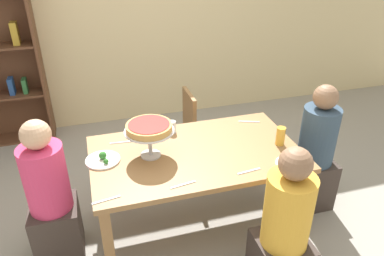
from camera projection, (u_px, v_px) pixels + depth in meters
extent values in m
plane|color=gray|center=(195.00, 225.00, 3.14)|extent=(12.00, 12.00, 0.00)
cube|color=beige|center=(141.00, 6.00, 4.32)|extent=(8.00, 0.12, 2.80)
cube|color=olive|center=(196.00, 154.00, 2.80)|extent=(1.56, 0.92, 0.04)
cube|color=olive|center=(109.00, 249.00, 2.46)|extent=(0.07, 0.07, 0.70)
cube|color=olive|center=(302.00, 208.00, 2.82)|extent=(0.07, 0.07, 0.70)
cube|color=olive|center=(100.00, 179.00, 3.13)|extent=(0.07, 0.07, 0.70)
cube|color=olive|center=(256.00, 153.00, 3.49)|extent=(0.07, 0.07, 0.70)
cube|color=brown|center=(37.00, 45.00, 3.98)|extent=(0.03, 0.30, 2.20)
cube|color=brown|center=(7.00, 139.00, 4.38)|extent=(1.04, 0.28, 0.02)
cube|color=navy|center=(11.00, 86.00, 4.11)|extent=(0.05, 0.13, 0.19)
cube|color=#2D6B38|center=(25.00, 85.00, 4.15)|extent=(0.05, 0.13, 0.16)
cube|color=#B7932D|center=(15.00, 33.00, 3.87)|extent=(0.07, 0.13, 0.23)
cube|color=#382D28|center=(310.00, 182.00, 3.31)|extent=(0.34, 0.34, 0.45)
cylinder|color=#33475B|center=(318.00, 136.00, 3.08)|extent=(0.30, 0.30, 0.50)
sphere|color=#846047|center=(326.00, 97.00, 2.91)|extent=(0.20, 0.20, 0.20)
cube|color=#382D28|center=(58.00, 230.00, 2.79)|extent=(0.34, 0.34, 0.45)
cylinder|color=#D63866|center=(46.00, 179.00, 2.56)|extent=(0.30, 0.30, 0.50)
sphere|color=tan|center=(35.00, 135.00, 2.39)|extent=(0.20, 0.20, 0.20)
cylinder|color=gold|center=(288.00, 211.00, 2.27)|extent=(0.30, 0.30, 0.50)
sphere|color=#846047|center=(296.00, 164.00, 2.10)|extent=(0.20, 0.20, 0.20)
cube|color=olive|center=(207.00, 132.00, 3.68)|extent=(0.40, 0.40, 0.04)
cube|color=olive|center=(189.00, 114.00, 3.52)|extent=(0.04, 0.36, 0.42)
cylinder|color=olive|center=(217.00, 140.00, 3.98)|extent=(0.04, 0.04, 0.41)
cylinder|color=olive|center=(229.00, 158.00, 3.68)|extent=(0.04, 0.04, 0.41)
cylinder|color=olive|center=(185.00, 145.00, 3.89)|extent=(0.04, 0.04, 0.41)
cylinder|color=olive|center=(195.00, 163.00, 3.60)|extent=(0.04, 0.04, 0.41)
cylinder|color=silver|center=(151.00, 155.00, 2.74)|extent=(0.15, 0.15, 0.01)
cylinder|color=silver|center=(150.00, 143.00, 2.69)|extent=(0.03, 0.03, 0.19)
cylinder|color=silver|center=(149.00, 131.00, 2.64)|extent=(0.36, 0.36, 0.01)
cylinder|color=tan|center=(149.00, 127.00, 2.63)|extent=(0.33, 0.33, 0.05)
cylinder|color=maroon|center=(149.00, 124.00, 2.61)|extent=(0.29, 0.29, 0.00)
cylinder|color=white|center=(293.00, 164.00, 2.63)|extent=(0.24, 0.24, 0.01)
sphere|color=#2D7028|center=(293.00, 161.00, 2.62)|extent=(0.04, 0.04, 0.04)
sphere|color=#2D7028|center=(284.00, 158.00, 2.65)|extent=(0.04, 0.04, 0.04)
sphere|color=#2D7028|center=(298.00, 157.00, 2.64)|extent=(0.06, 0.06, 0.06)
cylinder|color=white|center=(103.00, 160.00, 2.68)|extent=(0.25, 0.25, 0.01)
sphere|color=#2D7028|center=(106.00, 161.00, 2.62)|extent=(0.04, 0.04, 0.04)
sphere|color=#2D7028|center=(103.00, 155.00, 2.67)|extent=(0.06, 0.06, 0.06)
cylinder|color=gold|center=(281.00, 136.00, 2.85)|extent=(0.07, 0.07, 0.15)
cylinder|color=white|center=(172.00, 127.00, 3.02)|extent=(0.06, 0.06, 0.10)
cube|color=silver|center=(249.00, 171.00, 2.56)|extent=(0.18, 0.04, 0.00)
cube|color=silver|center=(183.00, 185.00, 2.43)|extent=(0.18, 0.04, 0.00)
cube|color=silver|center=(106.00, 200.00, 2.30)|extent=(0.18, 0.05, 0.00)
cube|color=silver|center=(121.00, 142.00, 2.90)|extent=(0.18, 0.03, 0.00)
cube|color=silver|center=(249.00, 122.00, 3.21)|extent=(0.17, 0.08, 0.00)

